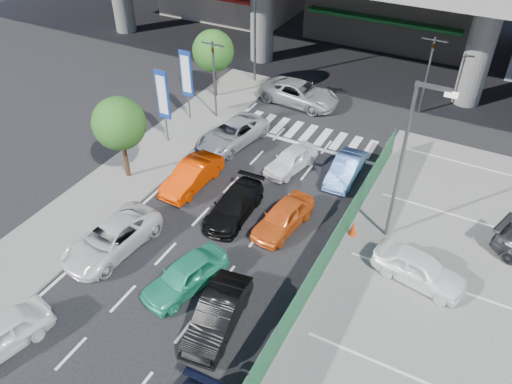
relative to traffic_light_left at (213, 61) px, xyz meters
The scene contains 24 objects.
ground 14.07m from the traffic_light_left, 62.68° to the right, with size 120.00×120.00×0.00m, color black.
parking_lot 20.28m from the traffic_light_left, 30.17° to the right, with size 12.00×28.00×0.06m, color #5D5D5B.
sidewalk_left 8.93m from the traffic_light_left, 95.71° to the right, with size 4.00×30.00×0.12m, color #5D5D5B.
fence_run 16.20m from the traffic_light_left, 43.73° to the right, with size 0.16×22.00×1.80m, color #1E5833, non-canonical shape.
traffic_light_left is the anchor object (origin of this frame).
traffic_light_right 13.63m from the traffic_light_left, 30.89° to the left, with size 1.60×1.24×5.20m.
street_lamp_right 14.68m from the traffic_light_left, 24.16° to the right, with size 1.65×0.22×8.00m.
street_lamp_left 6.06m from the traffic_light_left, 91.20° to the left, with size 1.65×0.22×8.00m.
signboard_near 4.22m from the traffic_light_left, 104.02° to the right, with size 0.80×0.14×4.70m.
signboard_far 1.93m from the traffic_light_left, 144.30° to the right, with size 0.80×0.14×4.70m.
tree_near 8.06m from the traffic_light_left, 95.71° to the right, with size 2.80×2.80×4.80m.
tree_far 3.02m from the traffic_light_left, 122.62° to the left, with size 2.80×2.80×4.80m.
sedan_white_mid_left 13.47m from the traffic_light_left, 79.92° to the right, with size 2.29×4.97×1.38m, color white.
taxi_teal_mid 15.09m from the traffic_light_left, 63.53° to the right, with size 1.63×4.05×1.38m, color #2CAC83.
hatch_black_mid_right 17.13m from the traffic_light_left, 58.22° to the right, with size 1.46×4.19×1.38m, color black.
taxi_orange_left 8.24m from the traffic_light_left, 68.30° to the right, with size 1.46×4.19×1.38m, color #DF3200.
sedan_black_mid 10.65m from the traffic_light_left, 53.37° to the right, with size 1.77×4.34×1.26m, color black.
taxi_orange_right 12.05m from the traffic_light_left, 42.22° to the right, with size 1.57×3.91×1.33m, color orange.
wagon_silver_front_left 4.72m from the traffic_light_left, 41.86° to the right, with size 2.29×4.97×1.38m, color #B3B6BB.
sedan_white_front_mid 8.18m from the traffic_light_left, 24.16° to the right, with size 1.47×3.66×1.25m, color white.
kei_truck_front_right 10.70m from the traffic_light_left, 14.31° to the right, with size 1.31×3.76×1.24m, color #608BE0.
crossing_wagon_silver 6.76m from the traffic_light_left, 47.42° to the left, with size 2.54×5.50×1.53m, color #96999D.
parked_sedan_white 17.60m from the traffic_light_left, 28.38° to the right, with size 1.62×4.03×1.37m, color white.
traffic_cone 14.04m from the traffic_light_left, 29.79° to the right, with size 0.40×0.40×0.78m, color #F23E0D.
Camera 1 is at (9.79, -12.57, 16.34)m, focal length 35.00 mm.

